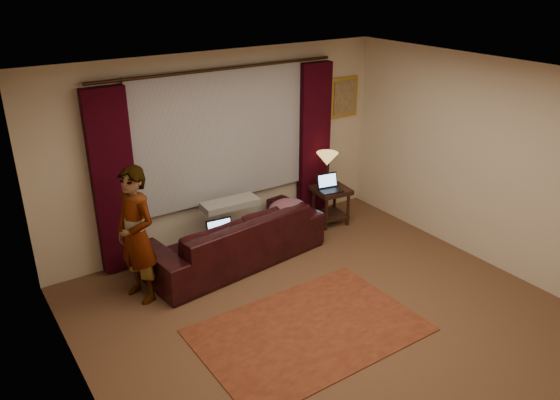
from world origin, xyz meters
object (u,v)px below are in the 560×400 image
(laptop_sofa, at_px, (223,232))
(person, at_px, (136,235))
(sofa, at_px, (234,227))
(laptop_table, at_px, (331,183))
(end_table, at_px, (331,205))
(tiffany_lamp, at_px, (327,169))

(laptop_sofa, xyz_separation_m, person, (-1.02, 0.12, 0.20))
(sofa, distance_m, laptop_sofa, 0.41)
(laptop_sofa, distance_m, laptop_table, 2.01)
(sofa, relative_size, person, 1.49)
(laptop_sofa, bearing_deg, sofa, 48.25)
(laptop_table, bearing_deg, person, -165.50)
(sofa, bearing_deg, laptop_sofa, 36.01)
(sofa, distance_m, laptop_table, 1.69)
(laptop_sofa, height_order, end_table, laptop_sofa)
(sofa, xyz_separation_m, laptop_sofa, (-0.29, -0.27, 0.12))
(person, bearing_deg, laptop_sofa, 67.12)
(laptop_sofa, relative_size, end_table, 0.65)
(laptop_sofa, height_order, person, person)
(tiffany_lamp, height_order, laptop_table, tiffany_lamp)
(end_table, relative_size, tiffany_lamp, 1.11)
(laptop_sofa, relative_size, laptop_table, 1.03)
(tiffany_lamp, bearing_deg, person, -171.28)
(sofa, bearing_deg, person, -0.27)
(end_table, relative_size, laptop_table, 1.59)
(tiffany_lamp, relative_size, laptop_table, 1.44)
(end_table, xyz_separation_m, laptop_table, (-0.08, -0.09, 0.40))
(sofa, height_order, person, person)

